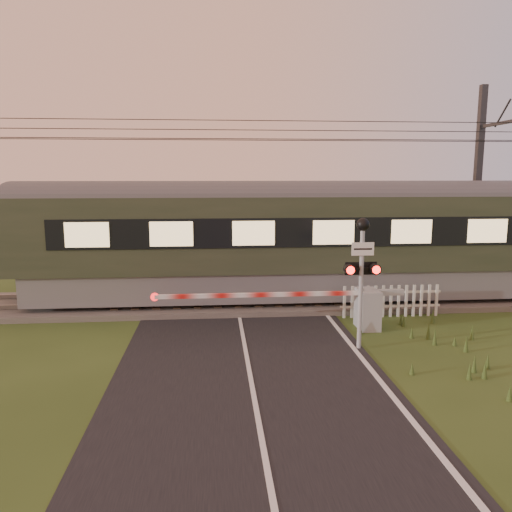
{
  "coord_description": "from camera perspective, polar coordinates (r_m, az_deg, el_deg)",
  "views": [
    {
      "loc": [
        -0.74,
        -10.01,
        4.38
      ],
      "look_at": [
        0.37,
        3.2,
        2.21
      ],
      "focal_mm": 35.0,
      "sensor_mm": 36.0,
      "label": 1
    }
  ],
  "objects": [
    {
      "name": "track_bed",
      "position": [
        17.08,
        -2.18,
        -5.33
      ],
      "size": [
        140.0,
        3.4,
        0.39
      ],
      "color": "#47423D",
      "rests_on": "ground"
    },
    {
      "name": "boom_gate",
      "position": [
        14.62,
        11.35,
        -5.72
      ],
      "size": [
        7.16,
        0.87,
        1.16
      ],
      "color": "gray",
      "rests_on": "ground"
    },
    {
      "name": "catenary_mast",
      "position": [
        21.35,
        24.03,
        7.5
      ],
      "size": [
        0.24,
        2.47,
        7.73
      ],
      "color": "#2D2D30",
      "rests_on": "ground"
    },
    {
      "name": "overhead_wires",
      "position": [
        16.58,
        -2.31,
        13.95
      ],
      "size": [
        120.0,
        0.62,
        0.62
      ],
      "color": "black",
      "rests_on": "ground"
    },
    {
      "name": "crossing_signal",
      "position": [
        12.6,
        12.0,
        -0.44
      ],
      "size": [
        0.85,
        0.35,
        3.33
      ],
      "color": "gray",
      "rests_on": "ground"
    },
    {
      "name": "picket_fence",
      "position": [
        16.06,
        15.15,
        -4.98
      ],
      "size": [
        3.18,
        0.08,
        1.0
      ],
      "color": "silver",
      "rests_on": "ground"
    },
    {
      "name": "road",
      "position": [
        10.74,
        -0.36,
        -14.71
      ],
      "size": [
        6.0,
        140.0,
        0.03
      ],
      "color": "black",
      "rests_on": "ground"
    },
    {
      "name": "ground",
      "position": [
        10.95,
        -0.55,
        -14.27
      ],
      "size": [
        160.0,
        160.0,
        0.0
      ],
      "primitive_type": "plane",
      "color": "#2B3F18",
      "rests_on": "ground"
    }
  ]
}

